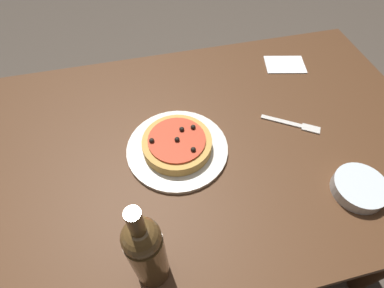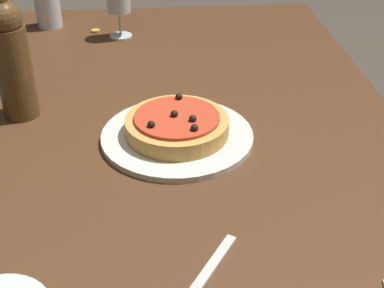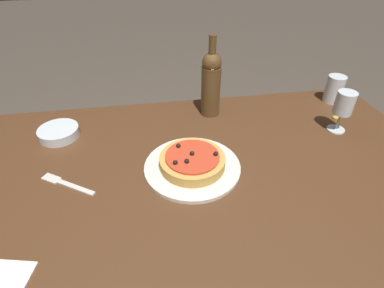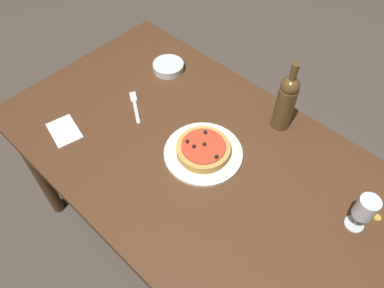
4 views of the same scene
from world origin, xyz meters
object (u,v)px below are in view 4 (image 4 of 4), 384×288
(dining_table, at_px, (200,170))
(bottle_cap, at_px, (377,218))
(wine_glass, at_px, (365,209))
(side_bowl, at_px, (168,67))
(dinner_plate, at_px, (203,153))
(wine_bottle, at_px, (286,101))
(fork, at_px, (135,105))
(pizza, at_px, (203,149))

(dining_table, distance_m, bottle_cap, 0.62)
(wine_glass, xyz_separation_m, side_bowl, (0.96, -0.11, -0.09))
(dinner_plate, distance_m, bottle_cap, 0.61)
(wine_bottle, distance_m, bottle_cap, 0.49)
(wine_glass, xyz_separation_m, bottle_cap, (-0.04, -0.07, -0.10))
(bottle_cap, bearing_deg, dining_table, 19.78)
(dining_table, bearing_deg, dinner_plate, -91.06)
(dinner_plate, distance_m, side_bowl, 0.49)
(side_bowl, height_order, fork, side_bowl)
(dining_table, relative_size, dinner_plate, 5.39)
(dining_table, distance_m, wine_glass, 0.58)
(dinner_plate, bearing_deg, wine_bottle, -110.94)
(dinner_plate, height_order, wine_bottle, wine_bottle)
(wine_glass, height_order, bottle_cap, wine_glass)
(pizza, distance_m, wine_glass, 0.55)
(side_bowl, bearing_deg, dining_table, 149.29)
(dining_table, relative_size, pizza, 7.96)
(pizza, bearing_deg, wine_glass, -167.07)
(dinner_plate, height_order, wine_glass, wine_glass)
(pizza, distance_m, side_bowl, 0.49)
(pizza, distance_m, bottle_cap, 0.61)
(pizza, bearing_deg, dinner_plate, -163.00)
(dinner_plate, height_order, fork, dinner_plate)
(dining_table, height_order, wine_glass, wine_glass)
(side_bowl, relative_size, fork, 0.84)
(pizza, distance_m, fork, 0.37)
(dining_table, distance_m, wine_bottle, 0.41)
(dining_table, xyz_separation_m, fork, (0.36, -0.01, 0.09))
(side_bowl, height_order, bottle_cap, side_bowl)
(wine_bottle, relative_size, side_bowl, 2.21)
(wine_bottle, relative_size, bottle_cap, 12.37)
(fork, bearing_deg, bottle_cap, -134.79)
(bottle_cap, bearing_deg, wine_glass, 58.85)
(wine_glass, relative_size, side_bowl, 1.10)
(side_bowl, bearing_deg, bottle_cap, 177.50)
(wine_glass, height_order, side_bowl, wine_glass)
(dining_table, distance_m, dinner_plate, 0.10)
(pizza, xyz_separation_m, bottle_cap, (-0.58, -0.19, -0.03))
(dinner_plate, bearing_deg, pizza, 17.00)
(dining_table, bearing_deg, pizza, -90.75)
(pizza, height_order, fork, pizza)
(pizza, relative_size, bottle_cap, 8.07)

